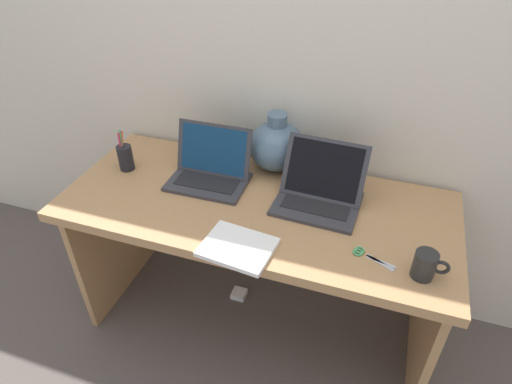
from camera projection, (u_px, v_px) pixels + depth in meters
name	position (u px, v px, depth m)	size (l,w,h in m)	color
ground_plane	(256.00, 320.00, 2.11)	(6.00, 6.00, 0.00)	#564C47
back_wall	(287.00, 49.00, 1.69)	(4.40, 0.04, 2.40)	beige
desk	(256.00, 232.00, 1.78)	(1.51, 0.65, 0.72)	#AD7F51
laptop_left	(211.00, 167.00, 1.78)	(0.32, 0.23, 0.22)	#333338
laptop_right	(320.00, 188.00, 1.66)	(0.32, 0.27, 0.23)	#333338
green_vase	(276.00, 145.00, 1.83)	(0.23, 0.23, 0.25)	slate
notebook_stack	(238.00, 247.00, 1.47)	(0.24, 0.19, 0.02)	white
coffee_mug	(425.00, 265.00, 1.35)	(0.11, 0.07, 0.09)	black
pen_cup	(125.00, 157.00, 1.85)	(0.06, 0.06, 0.18)	black
scissors	(366.00, 255.00, 1.45)	(0.15, 0.08, 0.01)	#B7B7BC
power_brick	(239.00, 294.00, 2.22)	(0.07, 0.07, 0.03)	white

